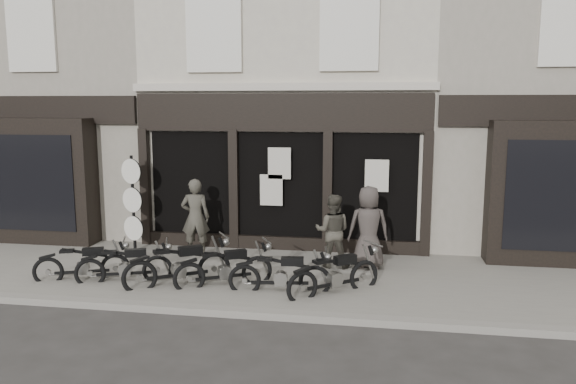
% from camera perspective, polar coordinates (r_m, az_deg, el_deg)
% --- Properties ---
extents(ground_plane, '(90.00, 90.00, 0.00)m').
position_cam_1_polar(ground_plane, '(11.18, -3.45, -10.15)').
color(ground_plane, '#2D2B28').
rests_on(ground_plane, ground).
extents(pavement, '(30.00, 4.20, 0.12)m').
position_cam_1_polar(pavement, '(11.99, -2.49, -8.49)').
color(pavement, slate).
rests_on(pavement, ground_plane).
extents(kerb, '(30.00, 0.25, 0.13)m').
position_cam_1_polar(kerb, '(10.02, -5.08, -12.09)').
color(kerb, gray).
rests_on(kerb, ground_plane).
extents(central_building, '(7.30, 6.22, 8.34)m').
position_cam_1_polar(central_building, '(16.42, 1.10, 10.45)').
color(central_building, beige).
rests_on(central_building, ground).
extents(neighbour_left, '(5.60, 6.73, 8.34)m').
position_cam_1_polar(neighbour_left, '(18.39, -19.20, 9.68)').
color(neighbour_left, gray).
rests_on(neighbour_left, ground).
extents(neighbour_right, '(5.60, 6.73, 8.34)m').
position_cam_1_polar(neighbour_right, '(16.67, 23.54, 9.56)').
color(neighbour_right, gray).
rests_on(neighbour_right, ground).
extents(motorcycle_0, '(1.82, 0.93, 0.92)m').
position_cam_1_polar(motorcycle_0, '(12.27, -20.08, -7.16)').
color(motorcycle_0, black).
rests_on(motorcycle_0, ground).
extents(motorcycle_1, '(1.85, 0.92, 0.93)m').
position_cam_1_polar(motorcycle_1, '(11.88, -16.19, -7.48)').
color(motorcycle_1, black).
rests_on(motorcycle_1, ground).
extents(motorcycle_2, '(1.92, 1.42, 1.04)m').
position_cam_1_polar(motorcycle_2, '(11.41, -11.01, -7.72)').
color(motorcycle_2, black).
rests_on(motorcycle_2, ground).
extents(motorcycle_3, '(1.82, 1.21, 0.96)m').
position_cam_1_polar(motorcycle_3, '(11.25, -6.42, -8.02)').
color(motorcycle_3, black).
rests_on(motorcycle_3, ground).
extents(motorcycle_4, '(1.98, 0.54, 0.95)m').
position_cam_1_polar(motorcycle_4, '(10.82, -0.71, -8.69)').
color(motorcycle_4, black).
rests_on(motorcycle_4, ground).
extents(motorcycle_5, '(1.73, 1.48, 0.98)m').
position_cam_1_polar(motorcycle_5, '(10.77, 4.82, -8.73)').
color(motorcycle_5, black).
rests_on(motorcycle_5, ground).
extents(man_left, '(0.73, 0.54, 1.82)m').
position_cam_1_polar(man_left, '(13.31, -9.39, -2.54)').
color(man_left, '#403D34').
rests_on(man_left, pavement).
extents(man_centre, '(0.80, 0.63, 1.61)m').
position_cam_1_polar(man_centre, '(12.24, 4.56, -3.96)').
color(man_centre, '#3E3B32').
rests_on(man_centre, pavement).
extents(man_right, '(0.98, 0.73, 1.80)m').
position_cam_1_polar(man_right, '(12.23, 8.18, -3.57)').
color(man_right, '#3D3632').
rests_on(man_right, pavement).
extents(advert_sign_post, '(0.58, 0.38, 2.44)m').
position_cam_1_polar(advert_sign_post, '(13.95, -15.48, -1.54)').
color(advert_sign_post, black).
rests_on(advert_sign_post, ground).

